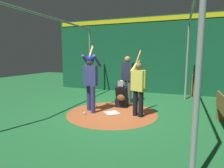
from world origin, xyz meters
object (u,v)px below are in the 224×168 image
(home_plate, at_px, (112,113))
(bat_rack, at_px, (192,85))
(catcher, at_px, (122,96))
(umpire, at_px, (127,77))
(baseball_1, at_px, (84,113))
(batter, at_px, (91,78))
(baseball_0, at_px, (97,106))
(visitor, at_px, (138,86))

(home_plate, distance_m, bat_rack, 4.56)
(catcher, xyz_separation_m, umpire, (-0.70, 0.01, 0.65))
(catcher, relative_size, baseball_1, 13.21)
(batter, height_order, bat_rack, batter)
(home_plate, xyz_separation_m, baseball_1, (0.41, -0.78, 0.03))
(bat_rack, bearing_deg, catcher, -40.13)
(catcher, height_order, baseball_0, catcher)
(umpire, xyz_separation_m, baseball_1, (1.95, -0.85, -0.99))
(catcher, distance_m, baseball_0, 0.96)
(bat_rack, relative_size, baseball_1, 14.20)
(home_plate, height_order, bat_rack, bat_rack)
(home_plate, relative_size, catcher, 0.43)
(batter, xyz_separation_m, visitor, (-0.05, 1.57, -0.19))
(home_plate, relative_size, umpire, 0.23)
(catcher, height_order, visitor, visitor)
(baseball_1, bearing_deg, bat_rack, 141.67)
(catcher, xyz_separation_m, baseball_0, (0.39, -0.80, -0.34))
(umpire, xyz_separation_m, bat_rack, (-2.23, 2.46, -0.54))
(home_plate, height_order, catcher, catcher)
(baseball_0, bearing_deg, visitor, 73.88)
(umpire, xyz_separation_m, visitor, (1.55, 0.78, -0.09))
(home_plate, distance_m, catcher, 0.92)
(baseball_0, xyz_separation_m, baseball_1, (0.87, -0.04, 0.00))
(home_plate, bearing_deg, umpire, 177.45)
(home_plate, bearing_deg, bat_rack, 146.19)
(catcher, xyz_separation_m, visitor, (0.85, 0.79, 0.56))
(batter, relative_size, umpire, 1.19)
(home_plate, bearing_deg, catcher, 176.04)
(baseball_0, bearing_deg, bat_rack, 135.43)
(batter, relative_size, catcher, 2.23)
(home_plate, height_order, batter, batter)
(batter, bearing_deg, home_plate, 94.43)
(batter, distance_m, umpire, 1.78)
(batter, xyz_separation_m, baseball_1, (0.36, -0.06, -1.09))
(umpire, bearing_deg, baseball_1, -23.54)
(catcher, bearing_deg, visitor, 42.82)
(catcher, xyz_separation_m, baseball_1, (1.26, -0.84, -0.34))
(bat_rack, xyz_separation_m, baseball_1, (4.18, -3.31, -0.45))
(batter, bearing_deg, catcher, 139.11)
(home_plate, bearing_deg, visitor, 89.46)
(batter, bearing_deg, visitor, 91.75)
(batter, height_order, catcher, batter)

